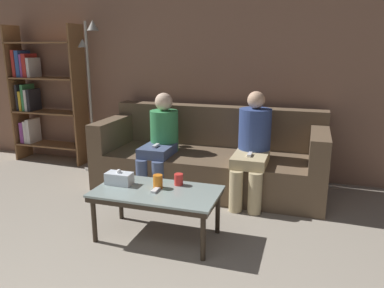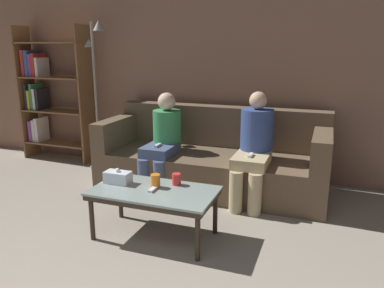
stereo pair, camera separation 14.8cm
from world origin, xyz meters
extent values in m
cube|color=#8C6651|center=(0.00, 4.03, 1.30)|extent=(12.00, 0.06, 2.60)
cube|color=brown|center=(0.00, 3.43, 0.20)|extent=(2.45, 0.94, 0.40)
cube|color=brown|center=(0.00, 3.80, 0.64)|extent=(2.45, 0.20, 0.46)
cube|color=brown|center=(-1.14, 3.43, 0.57)|extent=(0.18, 0.94, 0.32)
cube|color=brown|center=(1.14, 3.43, 0.57)|extent=(0.18, 0.94, 0.32)
cube|color=#8C9E99|center=(-0.10, 2.22, 0.40)|extent=(1.01, 0.55, 0.02)
cube|color=#2D2319|center=(-0.10, 2.22, 0.37)|extent=(0.99, 0.53, 0.04)
cylinder|color=#2D2319|center=(-0.56, 2.00, 0.18)|extent=(0.04, 0.04, 0.35)
cylinder|color=#2D2319|center=(0.35, 2.00, 0.18)|extent=(0.04, 0.04, 0.35)
cylinder|color=#2D2319|center=(-0.56, 2.44, 0.18)|extent=(0.04, 0.04, 0.35)
cylinder|color=#2D2319|center=(0.35, 2.44, 0.18)|extent=(0.04, 0.04, 0.35)
cylinder|color=red|center=(0.02, 2.39, 0.46)|extent=(0.07, 0.07, 0.10)
cylinder|color=orange|center=(-0.12, 2.27, 0.47)|extent=(0.08, 0.08, 0.11)
cube|color=silver|center=(-0.46, 2.25, 0.46)|extent=(0.22, 0.12, 0.10)
sphere|color=white|center=(-0.46, 2.25, 0.52)|extent=(0.04, 0.04, 0.04)
cube|color=white|center=(-0.10, 2.22, 0.42)|extent=(0.04, 0.15, 0.02)
cube|color=brown|center=(-2.83, 3.80, 0.90)|extent=(0.02, 0.32, 1.81)
cube|color=brown|center=(-1.84, 3.80, 0.90)|extent=(0.02, 0.32, 1.81)
cube|color=brown|center=(-2.33, 3.80, 0.23)|extent=(0.99, 0.32, 0.02)
cube|color=#8E4293|center=(-2.74, 3.80, 0.38)|extent=(0.06, 0.24, 0.29)
cube|color=silver|center=(-2.68, 3.80, 0.39)|extent=(0.04, 0.24, 0.31)
cube|color=silver|center=(-2.63, 3.80, 0.40)|extent=(0.05, 0.24, 0.33)
cube|color=brown|center=(-2.33, 3.80, 0.68)|extent=(0.99, 0.32, 0.02)
cube|color=#232328|center=(-2.75, 3.80, 0.86)|extent=(0.04, 0.24, 0.35)
cube|color=gold|center=(-2.71, 3.80, 0.82)|extent=(0.04, 0.24, 0.26)
cube|color=#38844C|center=(-2.66, 3.80, 0.86)|extent=(0.04, 0.24, 0.35)
cube|color=silver|center=(-2.61, 3.80, 0.83)|extent=(0.04, 0.24, 0.29)
cube|color=#232328|center=(-2.57, 3.80, 0.83)|extent=(0.04, 0.24, 0.29)
cube|color=brown|center=(-2.33, 3.80, 1.13)|extent=(0.99, 0.32, 0.02)
cube|color=red|center=(-2.74, 3.80, 1.32)|extent=(0.05, 0.24, 0.35)
cube|color=#33569E|center=(-2.68, 3.80, 1.31)|extent=(0.06, 0.24, 0.34)
cube|color=#8E4293|center=(-2.62, 3.80, 1.29)|extent=(0.03, 0.24, 0.30)
cube|color=red|center=(-2.57, 3.80, 1.29)|extent=(0.06, 0.24, 0.31)
cube|color=silver|center=(-2.52, 3.80, 1.27)|extent=(0.04, 0.24, 0.25)
cube|color=brown|center=(-2.33, 3.80, 1.58)|extent=(0.99, 0.32, 0.02)
cylinder|color=gray|center=(-1.59, 3.65, 0.01)|extent=(0.26, 0.26, 0.02)
cylinder|color=gray|center=(-1.59, 3.65, 0.91)|extent=(0.03, 0.03, 1.83)
cone|color=gray|center=(-1.49, 3.65, 1.78)|extent=(0.14, 0.14, 0.12)
cone|color=gray|center=(-1.67, 3.69, 1.58)|extent=(0.12, 0.12, 0.10)
cylinder|color=#47567A|center=(-0.59, 2.97, 0.20)|extent=(0.13, 0.13, 0.40)
cylinder|color=#47567A|center=(-0.41, 2.97, 0.20)|extent=(0.13, 0.13, 0.40)
cube|color=#47567A|center=(-0.50, 3.18, 0.46)|extent=(0.31, 0.41, 0.10)
cylinder|color=#388E51|center=(-0.50, 3.38, 0.63)|extent=(0.31, 0.31, 0.45)
sphere|color=beige|center=(-0.50, 3.38, 0.95)|extent=(0.19, 0.19, 0.19)
cube|color=white|center=(-0.50, 3.13, 0.52)|extent=(0.04, 0.12, 0.02)
cylinder|color=tan|center=(0.41, 2.92, 0.20)|extent=(0.13, 0.13, 0.40)
cylinder|color=tan|center=(0.59, 2.92, 0.20)|extent=(0.13, 0.13, 0.40)
cube|color=tan|center=(0.50, 3.15, 0.46)|extent=(0.33, 0.47, 0.10)
cylinder|color=#334784|center=(0.50, 3.38, 0.66)|extent=(0.33, 0.33, 0.52)
sphere|color=#DBAD89|center=(0.50, 3.38, 1.01)|extent=(0.18, 0.18, 0.18)
cube|color=white|center=(0.50, 3.10, 0.52)|extent=(0.04, 0.12, 0.02)
camera|label=1|loc=(1.02, -0.38, 1.52)|focal=35.00mm
camera|label=2|loc=(1.16, -0.33, 1.52)|focal=35.00mm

